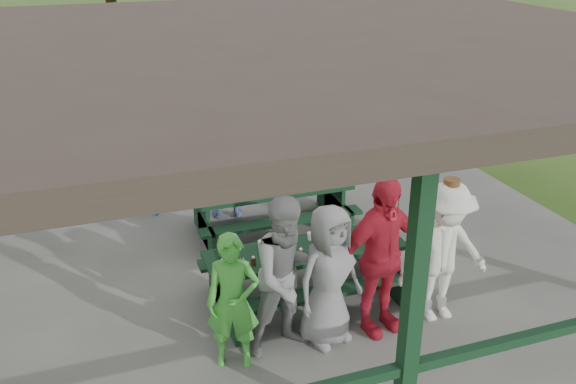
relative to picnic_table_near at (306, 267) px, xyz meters
name	(u,v)px	position (x,y,z in m)	size (l,w,h in m)	color
ground	(275,262)	(-0.03, 1.20, -0.57)	(90.00, 90.00, 0.00)	#2E4E18
concrete_slab	(275,259)	(-0.03, 1.20, -0.52)	(10.00, 8.00, 0.10)	#62625D
pavilion_structure	(273,49)	(-0.03, 1.20, 2.59)	(10.60, 8.60, 3.24)	black
picnic_table_near	(306,267)	(0.00, 0.00, 0.00)	(2.58, 1.39, 0.75)	black
picnic_table_far	(271,204)	(0.18, 2.00, 0.00)	(2.55, 1.39, 0.75)	black
table_setting	(305,245)	(0.00, 0.04, 0.31)	(2.37, 0.45, 0.10)	white
contestant_green	(233,302)	(-1.20, -0.93, 0.33)	(0.58, 0.38, 1.60)	green
contestant_grey_left	(288,276)	(-0.55, -0.87, 0.48)	(0.93, 0.72, 1.91)	gray
contestant_grey_mid	(329,276)	(-0.06, -0.88, 0.39)	(0.85, 0.55, 1.73)	gray
contestant_red	(380,257)	(0.59, -0.89, 0.52)	(1.17, 0.49, 1.99)	red
contestant_white_fedora	(444,253)	(1.42, -0.92, 0.44)	(1.21, 0.73, 1.87)	white
spectator_lblue	(226,176)	(-0.35, 2.80, 0.24)	(1.33, 0.42, 1.43)	#899ED4
spectator_blue	(143,170)	(-1.63, 3.30, 0.34)	(0.59, 0.39, 1.62)	teal
spectator_grey	(328,160)	(1.44, 2.72, 0.33)	(0.78, 0.61, 1.61)	#9A9B9D
pickup_truck	(252,80)	(2.07, 9.59, 0.13)	(2.34, 5.07, 1.41)	silver
farm_trailer	(11,96)	(-4.08, 10.04, 0.11)	(4.00, 2.01, 1.39)	navy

